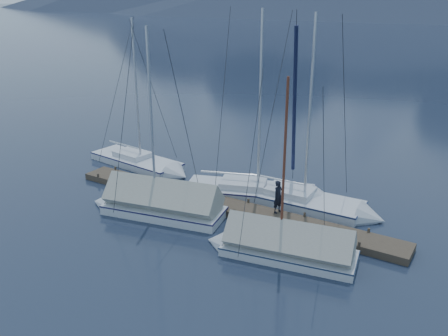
% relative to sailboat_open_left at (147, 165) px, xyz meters
% --- Properties ---
extents(ground, '(1000.00, 1000.00, 0.00)m').
position_rel_sailboat_open_left_xyz_m(ground, '(7.25, -4.64, -0.17)').
color(ground, black).
rests_on(ground, ground).
extents(dock, '(18.00, 1.50, 0.54)m').
position_rel_sailboat_open_left_xyz_m(dock, '(7.25, -2.64, -0.06)').
color(dock, '#382D23').
rests_on(dock, ground).
extents(mooring_posts, '(15.12, 1.52, 0.35)m').
position_rel_sailboat_open_left_xyz_m(mooring_posts, '(6.75, -2.64, 0.18)').
color(mooring_posts, '#382D23').
rests_on(mooring_posts, ground).
extents(sailboat_open_left, '(7.56, 3.18, 9.77)m').
position_rel_sailboat_open_left_xyz_m(sailboat_open_left, '(0.00, 0.00, 0.00)').
color(sailboat_open_left, silver).
rests_on(sailboat_open_left, ground).
extents(sailboat_open_mid, '(8.21, 4.71, 10.48)m').
position_rel_sailboat_open_left_xyz_m(sailboat_open_mid, '(8.46, -0.14, 0.01)').
color(sailboat_open_mid, silver).
rests_on(sailboat_open_mid, ground).
extents(sailboat_open_right, '(7.87, 3.36, 10.33)m').
position_rel_sailboat_open_left_xyz_m(sailboat_open_right, '(11.06, -0.17, 0.01)').
color(sailboat_open_right, silver).
rests_on(sailboat_open_right, ground).
extents(sailboat_covered_near, '(6.53, 3.06, 8.17)m').
position_rel_sailboat_open_left_xyz_m(sailboat_covered_near, '(11.44, -5.28, 0.24)').
color(sailboat_covered_near, silver).
rests_on(sailboat_covered_near, ground).
extents(sailboat_covered_far, '(7.22, 3.45, 9.74)m').
position_rel_sailboat_open_left_xyz_m(sailboat_covered_far, '(4.56, -4.84, 0.30)').
color(sailboat_covered_far, silver).
rests_on(sailboat_covered_far, ground).
extents(person, '(0.53, 0.66, 1.60)m').
position_rel_sailboat_open_left_xyz_m(person, '(9.99, -2.19, 0.97)').
color(person, black).
rests_on(person, dock).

